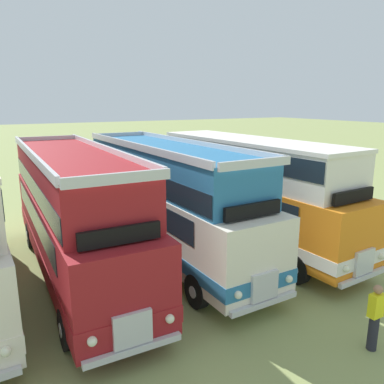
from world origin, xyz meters
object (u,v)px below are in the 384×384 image
object	(u,v)px
bus_fourth_in_row	(166,197)
marshal_person	(375,317)
bus_third_in_row	(74,211)
bus_fifth_in_row	(250,187)

from	to	relation	value
bus_fourth_in_row	marshal_person	world-z (taller)	bus_fourth_in_row
bus_third_in_row	marshal_person	bearing A→B (deg)	-55.99
bus_third_in_row	bus_fifth_in_row	world-z (taller)	bus_third_in_row
marshal_person	bus_fifth_in_row	bearing A→B (deg)	75.48
bus_fourth_in_row	bus_fifth_in_row	world-z (taller)	bus_fourth_in_row
bus_fifth_in_row	marshal_person	xyz separation A→B (m)	(-1.92, -7.42, -1.59)
bus_third_in_row	bus_fifth_in_row	size ratio (longest dim) A/B	1.05
bus_fifth_in_row	marshal_person	size ratio (longest dim) A/B	6.29
bus_third_in_row	bus_fourth_in_row	bearing A→B (deg)	3.33
bus_fifth_in_row	bus_fourth_in_row	bearing A→B (deg)	169.75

